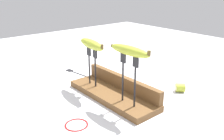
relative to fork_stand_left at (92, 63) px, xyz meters
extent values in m
plane|color=silver|center=(0.12, 0.02, -0.13)|extent=(3.00, 3.00, 0.00)
cube|color=brown|center=(0.12, 0.02, -0.11)|extent=(0.44, 0.14, 0.03)
cube|color=brown|center=(0.12, 0.08, -0.07)|extent=(0.43, 0.02, 0.06)
cylinder|color=black|center=(-0.02, 0.00, -0.04)|extent=(0.01, 0.01, 0.13)
cube|color=black|center=(-0.02, 0.00, 0.05)|extent=(0.03, 0.00, 0.04)
cylinder|color=black|center=(0.02, 0.00, -0.04)|extent=(0.01, 0.01, 0.13)
cube|color=black|center=(0.02, 0.00, 0.05)|extent=(0.03, 0.00, 0.04)
cylinder|color=black|center=(0.20, 0.00, -0.02)|extent=(0.01, 0.01, 0.16)
cube|color=black|center=(0.20, 0.00, 0.07)|extent=(0.03, 0.00, 0.04)
cylinder|color=black|center=(0.27, 0.00, -0.02)|extent=(0.01, 0.01, 0.16)
cube|color=black|center=(0.27, 0.00, 0.07)|extent=(0.03, 0.00, 0.04)
ellipsoid|color=#B2C138|center=(0.00, 0.00, 0.09)|extent=(0.20, 0.07, 0.04)
cylinder|color=brown|center=(0.09, -0.01, 0.10)|extent=(0.01, 0.01, 0.02)
sphere|color=#3F2D19|center=(-0.09, 0.01, 0.09)|extent=(0.01, 0.01, 0.01)
ellipsoid|color=#B2C138|center=(0.23, 0.00, 0.11)|extent=(0.19, 0.05, 0.04)
cylinder|color=brown|center=(0.32, 0.00, 0.12)|extent=(0.01, 0.01, 0.02)
sphere|color=#3F2D19|center=(0.14, 0.00, 0.11)|extent=(0.01, 0.01, 0.01)
cylinder|color=black|center=(-0.21, 0.06, -0.12)|extent=(0.13, 0.03, 0.01)
cube|color=black|center=(-0.29, 0.05, -0.12)|extent=(0.04, 0.03, 0.01)
cylinder|color=#B2C138|center=(0.27, 0.29, -0.11)|extent=(0.06, 0.06, 0.04)
cylinder|color=beige|center=(0.25, 0.28, -0.11)|extent=(0.03, 0.03, 0.03)
torus|color=red|center=(0.20, -0.21, -0.12)|extent=(0.08, 0.08, 0.01)
camera|label=1|loc=(0.83, -0.58, 0.34)|focal=38.83mm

